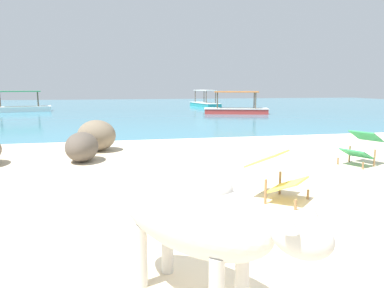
{
  "coord_description": "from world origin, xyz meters",
  "views": [
    {
      "loc": [
        -1.64,
        -3.22,
        1.61
      ],
      "look_at": [
        -0.35,
        3.0,
        0.55
      ],
      "focal_mm": 32.58,
      "sensor_mm": 36.0,
      "label": 1
    }
  ],
  "objects_px": {
    "cow": "(193,217)",
    "boat_red": "(236,109)",
    "boat_teal": "(205,103)",
    "deck_chair_near": "(361,146)",
    "deck_chair_far": "(277,173)",
    "boat_white": "(20,107)"
  },
  "relations": [
    {
      "from": "deck_chair_near",
      "to": "boat_teal",
      "type": "distance_m",
      "value": 20.39
    },
    {
      "from": "cow",
      "to": "boat_red",
      "type": "relative_size",
      "value": 0.42
    },
    {
      "from": "deck_chair_near",
      "to": "deck_chair_far",
      "type": "relative_size",
      "value": 0.99
    },
    {
      "from": "deck_chair_near",
      "to": "deck_chair_far",
      "type": "height_order",
      "value": "same"
    },
    {
      "from": "boat_white",
      "to": "boat_teal",
      "type": "bearing_deg",
      "value": -1.99
    },
    {
      "from": "boat_white",
      "to": "deck_chair_near",
      "type": "bearing_deg",
      "value": -72.0
    },
    {
      "from": "cow",
      "to": "boat_red",
      "type": "height_order",
      "value": "boat_red"
    },
    {
      "from": "cow",
      "to": "boat_white",
      "type": "relative_size",
      "value": 0.42
    },
    {
      "from": "deck_chair_near",
      "to": "deck_chair_far",
      "type": "bearing_deg",
      "value": 9.19
    },
    {
      "from": "boat_teal",
      "to": "boat_white",
      "type": "distance_m",
      "value": 12.94
    },
    {
      "from": "boat_red",
      "to": "boat_teal",
      "type": "bearing_deg",
      "value": -73.62
    },
    {
      "from": "deck_chair_far",
      "to": "boat_red",
      "type": "bearing_deg",
      "value": 120.23
    },
    {
      "from": "cow",
      "to": "boat_teal",
      "type": "xyz_separation_m",
      "value": [
        6.0,
        24.06,
        -0.4
      ]
    },
    {
      "from": "cow",
      "to": "deck_chair_near",
      "type": "height_order",
      "value": "cow"
    },
    {
      "from": "boat_white",
      "to": "boat_red",
      "type": "height_order",
      "value": "same"
    },
    {
      "from": "boat_teal",
      "to": "boat_red",
      "type": "distance_m",
      "value": 7.04
    },
    {
      "from": "cow",
      "to": "boat_red",
      "type": "bearing_deg",
      "value": 124.72
    },
    {
      "from": "deck_chair_near",
      "to": "cow",
      "type": "bearing_deg",
      "value": 17.58
    },
    {
      "from": "deck_chair_far",
      "to": "boat_teal",
      "type": "bearing_deg",
      "value": 125.7
    },
    {
      "from": "deck_chair_far",
      "to": "boat_white",
      "type": "relative_size",
      "value": 0.24
    },
    {
      "from": "deck_chair_near",
      "to": "boat_red",
      "type": "height_order",
      "value": "boat_red"
    },
    {
      "from": "boat_teal",
      "to": "deck_chair_far",
      "type": "bearing_deg",
      "value": 158.78
    }
  ]
}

